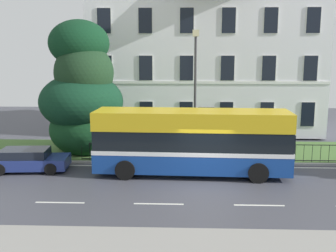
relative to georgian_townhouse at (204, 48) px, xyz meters
name	(u,v)px	position (x,y,z in m)	size (l,w,h in m)	color
ground_plane	(205,182)	(-0.57, -14.15, -6.42)	(60.00, 56.00, 0.18)	#42424B
georgian_townhouse	(204,48)	(0.00, 0.00, 0.00)	(17.10, 9.55, 12.50)	white
iron_verge_railing	(212,152)	(0.00, -10.81, -5.78)	(14.53, 0.04, 0.97)	black
evergreen_tree	(84,97)	(-7.50, -8.77, -3.01)	(5.19, 5.18, 8.16)	#423328
single_decker_bus	(192,141)	(-1.17, -12.89, -4.72)	(9.62, 2.87, 3.21)	navy
parked_hatchback_01	(29,160)	(-9.56, -12.58, -5.84)	(4.03, 2.11, 1.14)	navy
street_lamp_post	(195,86)	(-0.94, -9.62, -2.22)	(0.36, 0.24, 7.13)	#333338
litter_bin	(111,146)	(-5.77, -9.88, -5.70)	(0.47, 0.47, 1.17)	#4C4742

